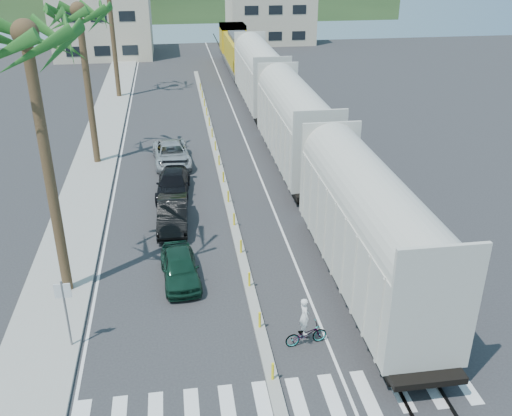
# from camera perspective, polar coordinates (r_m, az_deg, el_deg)

# --- Properties ---
(ground) EXTENTS (140.00, 140.00, 0.00)m
(ground) POSITION_cam_1_polar(r_m,az_deg,el_deg) (21.89, 1.19, -15.26)
(ground) COLOR #28282B
(ground) RESTS_ON ground
(sidewalk) EXTENTS (3.00, 90.00, 0.15)m
(sidewalk) POSITION_cam_1_polar(r_m,az_deg,el_deg) (44.05, -15.43, 5.81)
(sidewalk) COLOR gray
(sidewalk) RESTS_ON ground
(rails) EXTENTS (1.56, 100.00, 0.06)m
(rails) POSITION_cam_1_polar(r_m,az_deg,el_deg) (47.21, 1.53, 8.00)
(rails) COLOR black
(rails) RESTS_ON ground
(median) EXTENTS (0.45, 60.00, 0.85)m
(median) POSITION_cam_1_polar(r_m,az_deg,el_deg) (39.06, -3.69, 4.20)
(median) COLOR gray
(median) RESTS_ON ground
(crosswalk) EXTENTS (14.00, 2.20, 0.01)m
(crosswalk) POSITION_cam_1_polar(r_m,az_deg,el_deg) (20.44, 2.18, -18.88)
(crosswalk) COLOR silver
(crosswalk) RESTS_ON ground
(lane_markings) EXTENTS (9.42, 90.00, 0.01)m
(lane_markings) POSITION_cam_1_polar(r_m,az_deg,el_deg) (43.72, -7.11, 6.31)
(lane_markings) COLOR silver
(lane_markings) RESTS_ON ground
(freight_train) EXTENTS (3.00, 60.94, 5.85)m
(freight_train) POSITION_cam_1_polar(r_m,az_deg,el_deg) (43.41, 2.30, 10.36)
(freight_train) COLOR beige
(freight_train) RESTS_ON ground
(street_sign) EXTENTS (0.60, 0.08, 3.00)m
(street_sign) POSITION_cam_1_polar(r_m,az_deg,el_deg) (22.52, -18.56, -9.19)
(street_sign) COLOR slate
(street_sign) RESTS_ON ground
(buildings) EXTENTS (38.00, 27.00, 10.00)m
(buildings) POSITION_cam_1_polar(r_m,az_deg,el_deg) (88.58, -11.34, 18.72)
(buildings) COLOR #B9AC93
(buildings) RESTS_ON ground
(car_lead) EXTENTS (2.26, 4.30, 1.38)m
(car_lead) POSITION_cam_1_polar(r_m,az_deg,el_deg) (26.29, -7.62, -5.88)
(car_lead) COLOR #103122
(car_lead) RESTS_ON ground
(car_second) EXTENTS (1.89, 4.61, 1.48)m
(car_second) POSITION_cam_1_polar(r_m,az_deg,el_deg) (31.00, -8.34, -0.65)
(car_second) COLOR black
(car_second) RESTS_ON ground
(car_third) EXTENTS (2.69, 5.04, 1.37)m
(car_third) POSITION_cam_1_polar(r_m,az_deg,el_deg) (34.99, -8.29, 2.40)
(car_third) COLOR black
(car_third) RESTS_ON ground
(car_rear) EXTENTS (3.13, 5.54, 1.45)m
(car_rear) POSITION_cam_1_polar(r_m,az_deg,el_deg) (39.78, -8.43, 5.35)
(car_rear) COLOR #B3B5B8
(car_rear) RESTS_ON ground
(cyclist) EXTENTS (1.07, 1.85, 2.09)m
(cyclist) POSITION_cam_1_polar(r_m,az_deg,el_deg) (22.43, 4.99, -12.05)
(cyclist) COLOR #9EA0A5
(cyclist) RESTS_ON ground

